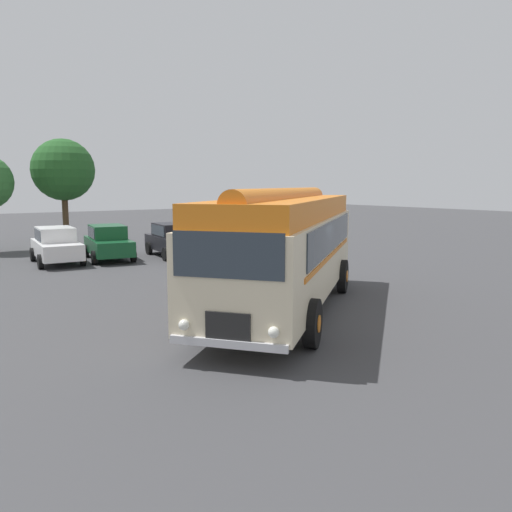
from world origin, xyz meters
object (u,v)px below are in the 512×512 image
Objects in this scene: box_van at (219,227)px; car_mid_right at (173,240)px; vintage_bus at (286,245)px; car_mid_left at (108,242)px; car_near_left at (56,245)px.

car_mid_right is at bearing 176.58° from box_van.
vintage_bus is 1.58× the size of box_van.
car_mid_left and car_mid_right have the same top height.
car_mid_right is (5.43, -0.92, 0.00)m from car_near_left.
box_van is (8.04, -1.08, 0.52)m from car_near_left.
car_near_left is at bearing 175.99° from car_mid_left.
car_near_left is at bearing 104.30° from vintage_bus.
box_van is (4.76, 11.81, -0.53)m from vintage_bus.
car_mid_right is 2.67m from box_van.
box_van is at bearing -9.13° from car_mid_left.
car_near_left is 8.13m from box_van.
car_near_left is (-3.28, 12.89, -1.05)m from vintage_bus.
vintage_bus is 12.20m from car_mid_right.
car_mid_left is 5.78m from box_van.
vintage_bus is 13.34m from car_near_left.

